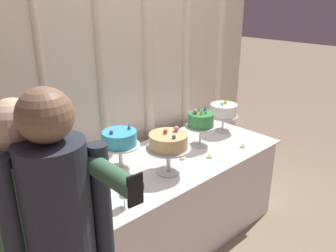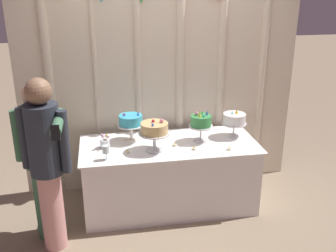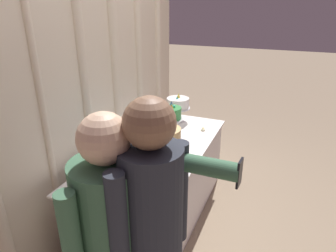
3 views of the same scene
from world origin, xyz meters
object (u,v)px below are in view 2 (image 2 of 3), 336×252
at_px(cake_table, 169,175).
at_px(tealight_near_left, 175,145).
at_px(wine_glass, 106,150).
at_px(tealight_far_right, 229,149).
at_px(tealight_far_left, 128,152).
at_px(cake_display_midleft, 154,130).
at_px(tealight_near_right, 194,149).
at_px(guest_girl_blue_dress, 42,156).
at_px(cake_display_leftmost, 131,121).
at_px(guest_man_pink_jacket, 46,159).
at_px(cake_display_midright, 201,122).
at_px(flower_vase, 105,142).
at_px(cake_display_rightmost, 234,119).

xyz_separation_m(cake_table, tealight_near_left, (0.05, -0.06, 0.37)).
height_order(wine_glass, tealight_far_right, wine_glass).
xyz_separation_m(tealight_far_left, tealight_far_right, (0.99, -0.10, -0.00)).
relative_size(cake_display_midleft, tealight_far_left, 7.54).
bearing_deg(tealight_far_left, cake_display_midleft, 2.92).
distance_m(tealight_near_right, guest_girl_blue_dress, 1.43).
xyz_separation_m(cake_display_leftmost, guest_man_pink_jacket, (-0.77, -0.64, -0.05)).
bearing_deg(cake_table, tealight_far_left, -160.77).
xyz_separation_m(cake_table, wine_glass, (-0.65, -0.27, 0.46)).
distance_m(wine_glass, guest_man_pink_jacket, 0.56).
distance_m(cake_display_midright, tealight_near_left, 0.36).
relative_size(tealight_near_left, guest_girl_blue_dress, 0.03).
bearing_deg(guest_man_pink_jacket, wine_glass, 24.84).
bearing_deg(flower_vase, cake_table, -1.03).
bearing_deg(tealight_near_right, cake_display_midright, 59.92).
relative_size(cake_display_midright, wine_glass, 2.31).
bearing_deg(tealight_far_right, guest_man_pink_jacket, -171.80).
height_order(cake_display_midright, tealight_near_left, cake_display_midright).
relative_size(wine_glass, tealight_far_right, 3.03).
distance_m(cake_display_leftmost, cake_display_rightmost, 1.09).
bearing_deg(cake_display_midleft, flower_vase, 162.50).
bearing_deg(tealight_near_right, cake_display_rightmost, 28.27).
xyz_separation_m(cake_table, cake_display_leftmost, (-0.38, 0.14, 0.58)).
bearing_deg(guest_girl_blue_dress, cake_display_midright, 12.43).
height_order(cake_display_midright, wine_glass, cake_display_midright).
height_order(cake_display_rightmost, tealight_far_right, cake_display_rightmost).
height_order(cake_display_midright, guest_girl_blue_dress, guest_girl_blue_dress).
relative_size(cake_display_rightmost, tealight_far_right, 6.47).
bearing_deg(flower_vase, wine_glass, -89.63).
bearing_deg(tealight_near_left, wine_glass, -163.74).
relative_size(cake_table, guest_man_pink_jacket, 1.14).
xyz_separation_m(cake_table, guest_man_pink_jacket, (-1.15, -0.50, 0.53)).
height_order(cake_display_midleft, flower_vase, cake_display_midleft).
distance_m(cake_display_leftmost, wine_glass, 0.50).
xyz_separation_m(flower_vase, tealight_far_left, (0.21, -0.16, -0.05)).
bearing_deg(cake_display_midright, flower_vase, -179.87).
bearing_deg(guest_man_pink_jacket, cake_display_midleft, 20.21).
bearing_deg(cake_display_midleft, wine_glass, -165.00).
relative_size(cake_table, tealight_far_left, 41.63).
relative_size(tealight_far_left, tealight_near_left, 0.98).
bearing_deg(cake_table, cake_display_leftmost, 159.49).
height_order(wine_glass, guest_man_pink_jacket, guest_man_pink_jacket).
xyz_separation_m(cake_display_midleft, tealight_far_right, (0.73, -0.11, -0.21)).
xyz_separation_m(cake_display_rightmost, wine_glass, (-1.36, -0.34, -0.09)).
distance_m(tealight_far_right, guest_girl_blue_dress, 1.77).
bearing_deg(cake_display_midleft, tealight_near_left, 18.96).
xyz_separation_m(cake_display_rightmost, tealight_near_left, (-0.67, -0.14, -0.18)).
xyz_separation_m(wine_glass, tealight_far_left, (0.21, 0.11, -0.09)).
xyz_separation_m(wine_glass, flower_vase, (-0.00, 0.28, -0.04)).
relative_size(wine_glass, flower_vase, 0.86).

